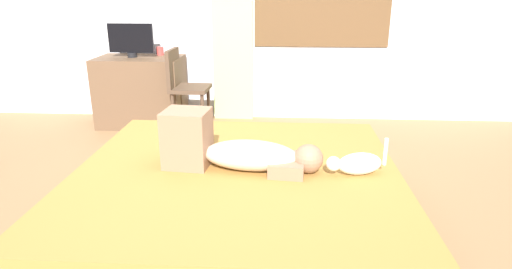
{
  "coord_description": "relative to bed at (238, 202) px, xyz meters",
  "views": [
    {
      "loc": [
        0.34,
        -2.34,
        1.44
      ],
      "look_at": [
        0.18,
        0.19,
        0.57
      ],
      "focal_mm": 30.21,
      "sensor_mm": 36.0,
      "label": 1
    }
  ],
  "objects": [
    {
      "name": "ground_plane",
      "position": [
        -0.08,
        0.01,
        -0.21
      ],
      "size": [
        16.0,
        16.0,
        0.0
      ],
      "primitive_type": "plane",
      "color": "olive"
    },
    {
      "name": "desk",
      "position": [
        -1.27,
        2.18,
        0.16
      ],
      "size": [
        0.9,
        0.56,
        0.74
      ],
      "color": "brown",
      "rests_on": "ground"
    },
    {
      "name": "tv_monitor",
      "position": [
        -1.34,
        2.18,
        0.71
      ],
      "size": [
        0.48,
        0.1,
        0.35
      ],
      "color": "black",
      "rests_on": "desk"
    },
    {
      "name": "bed",
      "position": [
        0.0,
        0.0,
        0.0
      ],
      "size": [
        1.96,
        1.95,
        0.42
      ],
      "color": "#38383D",
      "rests_on": "ground"
    },
    {
      "name": "chair_by_desk",
      "position": [
        -0.76,
        1.96,
        0.3
      ],
      "size": [
        0.39,
        0.39,
        0.86
      ],
      "color": "#4C3828",
      "rests_on": "ground"
    },
    {
      "name": "cat",
      "position": [
        0.69,
        -0.03,
        0.28
      ],
      "size": [
        0.35,
        0.16,
        0.21
      ],
      "color": "silver",
      "rests_on": "bed"
    },
    {
      "name": "cup",
      "position": [
        -1.09,
        2.35,
        0.58
      ],
      "size": [
        0.08,
        0.08,
        0.09
      ],
      "primitive_type": "cylinder",
      "color": "#B23D38",
      "rests_on": "desk"
    },
    {
      "name": "person_lying",
      "position": [
        -0.02,
        0.02,
        0.33
      ],
      "size": [
        0.94,
        0.34,
        0.34
      ],
      "color": "#CCB299",
      "rests_on": "bed"
    },
    {
      "name": "curtain_left",
      "position": [
        -0.3,
        2.46,
        1.02
      ],
      "size": [
        0.44,
        0.06,
        2.46
      ],
      "primitive_type": "cube",
      "color": "#ADCC75",
      "rests_on": "ground"
    }
  ]
}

